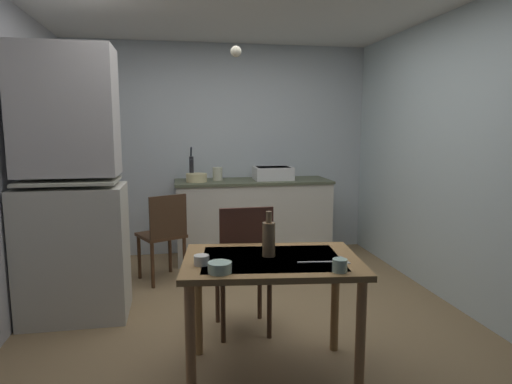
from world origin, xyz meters
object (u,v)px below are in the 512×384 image
(chair_far_side, at_px, (244,268))
(chair_by_counter, at_px, (164,234))
(hand_pump, at_px, (192,166))
(sink_basin, at_px, (273,173))
(hutch_cabinet, at_px, (71,195))
(dining_table, at_px, (272,276))
(serving_bowl_wide, at_px, (220,267))
(glass_bottle, at_px, (269,238))
(teacup_cream, at_px, (340,265))
(mixing_bowl_counter, at_px, (197,178))

(chair_far_side, distance_m, chair_by_counter, 1.41)
(hand_pump, xyz_separation_m, chair_by_counter, (-0.31, -0.72, -0.61))
(sink_basin, relative_size, hand_pump, 1.13)
(hand_pump, bearing_deg, hutch_cabinet, -124.74)
(dining_table, height_order, serving_bowl_wide, serving_bowl_wide)
(hutch_cabinet, height_order, glass_bottle, hutch_cabinet)
(chair_far_side, xyz_separation_m, glass_bottle, (0.07, -0.53, 0.35))
(teacup_cream, bearing_deg, glass_bottle, 131.27)
(hutch_cabinet, xyz_separation_m, mixing_bowl_counter, (1.05, 1.34, -0.03))
(hand_pump, xyz_separation_m, serving_bowl_wide, (0.05, -2.78, -0.31))
(sink_basin, relative_size, dining_table, 0.39)
(hutch_cabinet, height_order, hand_pump, hutch_cabinet)
(hand_pump, distance_m, serving_bowl_wide, 2.80)
(sink_basin, distance_m, dining_table, 2.62)
(hutch_cabinet, height_order, mixing_bowl_counter, hutch_cabinet)
(chair_by_counter, height_order, glass_bottle, glass_bottle)
(hand_pump, height_order, mixing_bowl_counter, hand_pump)
(chair_by_counter, relative_size, glass_bottle, 3.20)
(dining_table, bearing_deg, chair_by_counter, 110.47)
(hand_pump, xyz_separation_m, dining_table, (0.38, -2.58, -0.45))
(hutch_cabinet, relative_size, chair_by_counter, 2.42)
(mixing_bowl_counter, relative_size, chair_far_side, 0.24)
(chair_by_counter, relative_size, teacup_cream, 11.02)
(chair_far_side, bearing_deg, hand_pump, 98.52)
(hutch_cabinet, bearing_deg, chair_far_side, -23.43)
(mixing_bowl_counter, xyz_separation_m, teacup_cream, (0.64, -2.79, -0.18))
(dining_table, bearing_deg, hand_pump, 98.37)
(hutch_cabinet, distance_m, sink_basin, 2.39)
(hutch_cabinet, xyz_separation_m, hand_pump, (0.99, 1.43, 0.09))
(hand_pump, bearing_deg, sink_basin, -2.74)
(sink_basin, xyz_separation_m, mixing_bowl_counter, (-0.89, -0.05, -0.03))
(hutch_cabinet, relative_size, serving_bowl_wide, 16.47)
(chair_by_counter, bearing_deg, teacup_cream, -65.16)
(dining_table, relative_size, chair_by_counter, 1.27)
(hand_pump, bearing_deg, chair_far_side, -81.48)
(chair_by_counter, distance_m, teacup_cream, 2.40)
(sink_basin, xyz_separation_m, dining_table, (-0.56, -2.53, -0.36))
(hutch_cabinet, distance_m, glass_bottle, 1.76)
(sink_basin, height_order, dining_table, sink_basin)
(chair_by_counter, height_order, teacup_cream, chair_by_counter)
(dining_table, bearing_deg, glass_bottle, 97.43)
(serving_bowl_wide, bearing_deg, sink_basin, 71.86)
(mixing_bowl_counter, bearing_deg, chair_by_counter, -120.06)
(mixing_bowl_counter, xyz_separation_m, chair_by_counter, (-0.36, -0.63, -0.48))
(hand_pump, distance_m, dining_table, 2.64)
(dining_table, distance_m, glass_bottle, 0.23)
(chair_by_counter, relative_size, serving_bowl_wide, 6.82)
(chair_far_side, xyz_separation_m, teacup_cream, (0.39, -0.89, 0.28))
(sink_basin, height_order, hand_pump, hand_pump)
(serving_bowl_wide, height_order, glass_bottle, glass_bottle)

